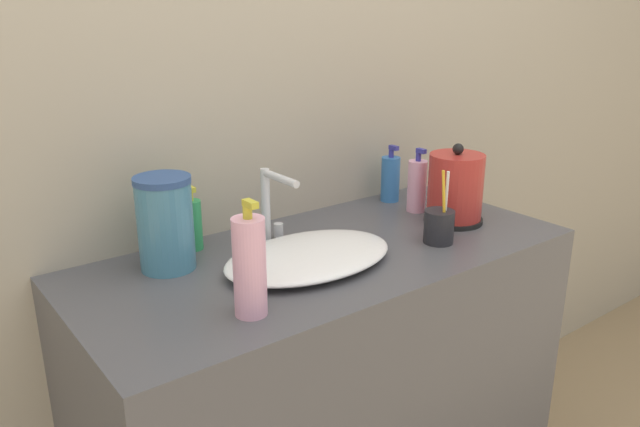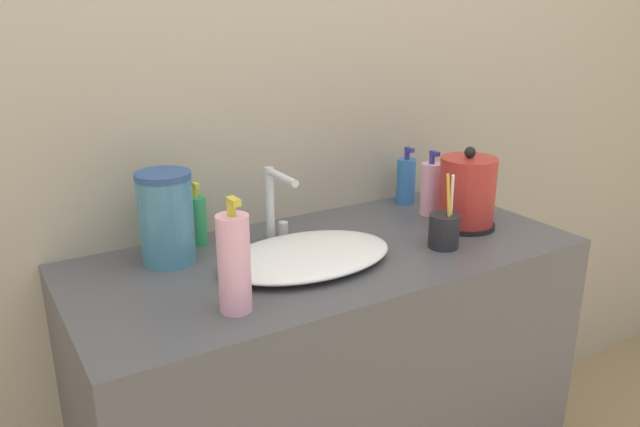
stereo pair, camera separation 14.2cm
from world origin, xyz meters
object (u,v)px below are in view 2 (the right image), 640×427
shampoo_bottle (234,263)px  electric_kettle (467,195)px  faucet (275,201)px  lotion_bottle (197,220)px  toothbrush_cup (444,230)px  mouthwash_bottle (406,181)px  water_pitcher (166,218)px  hand_cream_bottle (430,188)px

shampoo_bottle → electric_kettle: bearing=9.8°
faucet → lotion_bottle: faucet is taller
toothbrush_cup → lotion_bottle: bearing=146.8°
mouthwash_bottle → water_pitcher: bearing=-174.8°
toothbrush_cup → shampoo_bottle: shampoo_bottle is taller
mouthwash_bottle → water_pitcher: size_ratio=0.80×
shampoo_bottle → hand_cream_bottle: size_ratio=1.26×
lotion_bottle → hand_cream_bottle: bearing=-10.7°
lotion_bottle → faucet: bearing=-26.4°
shampoo_bottle → mouthwash_bottle: (0.70, 0.36, -0.03)m
toothbrush_cup → water_pitcher: size_ratio=0.89×
hand_cream_bottle → electric_kettle: bearing=-84.0°
mouthwash_bottle → electric_kettle: bearing=-88.9°
water_pitcher → hand_cream_bottle: bearing=-3.9°
faucet → lotion_bottle: bearing=153.6°
hand_cream_bottle → faucet: bearing=175.7°
shampoo_bottle → water_pitcher: shampoo_bottle is taller
toothbrush_cup → water_pitcher: (-0.59, 0.26, 0.06)m
lotion_bottle → mouthwash_bottle: mouthwash_bottle is taller
electric_kettle → toothbrush_cup: electric_kettle is taller
lotion_bottle → toothbrush_cup: bearing=-33.2°
faucet → toothbrush_cup: same height
electric_kettle → water_pitcher: bearing=166.7°
mouthwash_bottle → hand_cream_bottle: 0.12m
water_pitcher → electric_kettle: bearing=-13.3°
lotion_bottle → mouthwash_bottle: (0.64, -0.00, 0.01)m
hand_cream_bottle → water_pitcher: water_pitcher is taller
lotion_bottle → shampoo_bottle: 0.37m
toothbrush_cup → hand_cream_bottle: toothbrush_cup is taller
toothbrush_cup → water_pitcher: 0.65m
toothbrush_cup → lotion_bottle: 0.59m
toothbrush_cup → lotion_bottle: (-0.50, 0.32, 0.02)m
faucet → electric_kettle: 0.50m
mouthwash_bottle → hand_cream_bottle: bearing=-94.1°
faucet → toothbrush_cup: bearing=-36.3°
faucet → hand_cream_bottle: (0.46, -0.03, -0.03)m
toothbrush_cup → faucet: bearing=143.7°
lotion_bottle → shampoo_bottle: bearing=-99.8°
electric_kettle → mouthwash_bottle: bearing=91.1°
electric_kettle → shampoo_bottle: size_ratio=0.94×
faucet → mouthwash_bottle: bearing=9.9°
toothbrush_cup → hand_cream_bottle: 0.25m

